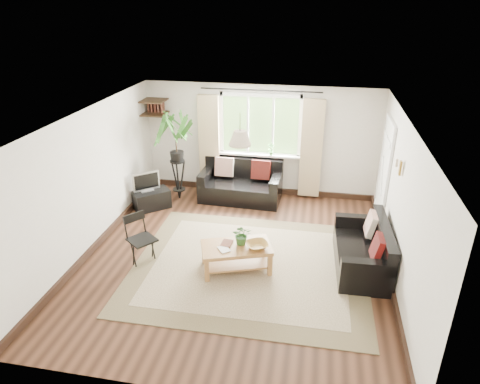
% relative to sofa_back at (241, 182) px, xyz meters
% --- Properties ---
extents(floor, '(5.50, 5.50, 0.00)m').
position_rel_sofa_back_xyz_m(floor, '(0.34, -2.26, -0.40)').
color(floor, black).
rests_on(floor, ground).
extents(ceiling, '(5.50, 5.50, 0.00)m').
position_rel_sofa_back_xyz_m(ceiling, '(0.34, -2.26, 2.00)').
color(ceiling, white).
rests_on(ceiling, floor).
extents(wall_back, '(5.00, 0.02, 2.40)m').
position_rel_sofa_back_xyz_m(wall_back, '(0.34, 0.49, 0.80)').
color(wall_back, beige).
rests_on(wall_back, floor).
extents(wall_front, '(5.00, 0.02, 2.40)m').
position_rel_sofa_back_xyz_m(wall_front, '(0.34, -5.01, 0.80)').
color(wall_front, beige).
rests_on(wall_front, floor).
extents(wall_left, '(0.02, 5.50, 2.40)m').
position_rel_sofa_back_xyz_m(wall_left, '(-2.16, -2.26, 0.80)').
color(wall_left, beige).
rests_on(wall_left, floor).
extents(wall_right, '(0.02, 5.50, 2.40)m').
position_rel_sofa_back_xyz_m(wall_right, '(2.84, -2.26, 0.80)').
color(wall_right, beige).
rests_on(wall_right, floor).
extents(rug, '(3.79, 3.26, 0.02)m').
position_rel_sofa_back_xyz_m(rug, '(0.61, -2.46, -0.39)').
color(rug, beige).
rests_on(rug, floor).
extents(window, '(2.50, 0.16, 2.16)m').
position_rel_sofa_back_xyz_m(window, '(0.34, 0.45, 1.15)').
color(window, white).
rests_on(window, wall_back).
extents(door, '(0.06, 0.96, 2.06)m').
position_rel_sofa_back_xyz_m(door, '(2.81, -0.56, 0.60)').
color(door, silver).
rests_on(door, wall_right).
extents(corner_shelf, '(0.50, 0.50, 0.34)m').
position_rel_sofa_back_xyz_m(corner_shelf, '(-1.91, 0.24, 1.49)').
color(corner_shelf, black).
rests_on(corner_shelf, wall_back).
extents(pendant_lamp, '(0.36, 0.36, 0.54)m').
position_rel_sofa_back_xyz_m(pendant_lamp, '(0.34, -1.86, 1.65)').
color(pendant_lamp, beige).
rests_on(pendant_lamp, ceiling).
extents(wall_sconce, '(0.12, 0.12, 0.28)m').
position_rel_sofa_back_xyz_m(wall_sconce, '(2.77, -1.96, 1.34)').
color(wall_sconce, beige).
rests_on(wall_sconce, wall_right).
extents(sofa_back, '(1.74, 0.91, 0.80)m').
position_rel_sofa_back_xyz_m(sofa_back, '(0.00, 0.00, 0.00)').
color(sofa_back, black).
rests_on(sofa_back, floor).
extents(sofa_right, '(1.61, 0.85, 0.74)m').
position_rel_sofa_back_xyz_m(sofa_right, '(2.38, -2.14, -0.03)').
color(sofa_right, black).
rests_on(sofa_right, floor).
extents(coffee_table, '(1.23, 0.93, 0.45)m').
position_rel_sofa_back_xyz_m(coffee_table, '(0.41, -2.59, -0.18)').
color(coffee_table, brown).
rests_on(coffee_table, floor).
extents(table_plant, '(0.34, 0.31, 0.33)m').
position_rel_sofa_back_xyz_m(table_plant, '(0.49, -2.51, 0.21)').
color(table_plant, '#2E5D25').
rests_on(table_plant, coffee_table).
extents(bowl, '(0.46, 0.46, 0.08)m').
position_rel_sofa_back_xyz_m(bowl, '(0.75, -2.58, 0.09)').
color(bowl, '#A57A38').
rests_on(bowl, coffee_table).
extents(book_a, '(0.24, 0.26, 0.02)m').
position_rel_sofa_back_xyz_m(book_a, '(0.19, -2.78, 0.05)').
color(book_a, white).
rests_on(book_a, coffee_table).
extents(book_b, '(0.19, 0.24, 0.02)m').
position_rel_sofa_back_xyz_m(book_b, '(0.17, -2.55, 0.06)').
color(book_b, brown).
rests_on(book_b, coffee_table).
extents(tv_stand, '(0.81, 0.78, 0.39)m').
position_rel_sofa_back_xyz_m(tv_stand, '(-1.74, -0.74, -0.21)').
color(tv_stand, black).
rests_on(tv_stand, floor).
extents(tv, '(0.54, 0.50, 0.43)m').
position_rel_sofa_back_xyz_m(tv, '(-1.83, -0.74, 0.20)').
color(tv, '#A5A5AA').
rests_on(tv, tv_stand).
extents(palm_stand, '(0.87, 0.87, 1.90)m').
position_rel_sofa_back_xyz_m(palm_stand, '(-1.33, -0.18, 0.55)').
color(palm_stand, black).
rests_on(palm_stand, floor).
extents(folding_chair, '(0.61, 0.61, 0.84)m').
position_rel_sofa_back_xyz_m(folding_chair, '(-1.13, -2.67, 0.02)').
color(folding_chair, black).
rests_on(folding_chair, floor).
extents(sill_plant, '(0.14, 0.10, 0.27)m').
position_rel_sofa_back_xyz_m(sill_plant, '(0.59, 0.37, 0.66)').
color(sill_plant, '#2D6023').
rests_on(sill_plant, window).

